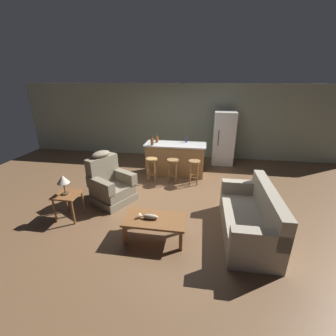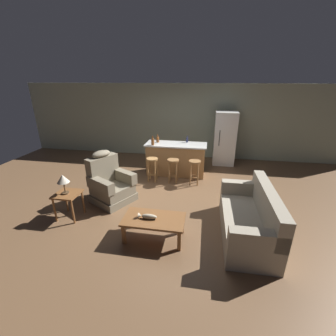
{
  "view_description": "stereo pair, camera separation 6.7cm",
  "coord_description": "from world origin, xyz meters",
  "views": [
    {
      "loc": [
        0.8,
        -5.02,
        2.73
      ],
      "look_at": [
        0.01,
        -0.1,
        0.75
      ],
      "focal_mm": 24.0,
      "sensor_mm": 36.0,
      "label": 1
    },
    {
      "loc": [
        0.87,
        -5.01,
        2.73
      ],
      "look_at": [
        0.01,
        -0.1,
        0.75
      ],
      "focal_mm": 24.0,
      "sensor_mm": 36.0,
      "label": 2
    }
  ],
  "objects": [
    {
      "name": "bar_stool_middle",
      "position": [
        0.01,
        0.72,
        0.47
      ],
      "size": [
        0.32,
        0.32,
        0.68
      ],
      "color": "olive",
      "rests_on": "ground_plane"
    },
    {
      "name": "back_wall",
      "position": [
        0.0,
        3.12,
        1.3
      ],
      "size": [
        12.0,
        0.05,
        2.6
      ],
      "color": "#9EA88E",
      "rests_on": "ground_plane"
    },
    {
      "name": "table_lamp",
      "position": [
        -1.89,
        -1.37,
        0.87
      ],
      "size": [
        0.24,
        0.24,
        0.41
      ],
      "color": "#4C3823",
      "rests_on": "end_table"
    },
    {
      "name": "refrigerator",
      "position": [
        1.48,
        2.55,
        0.88
      ],
      "size": [
        0.7,
        0.69,
        1.76
      ],
      "color": "white",
      "rests_on": "ground_plane"
    },
    {
      "name": "couch",
      "position": [
        1.76,
        -1.33,
        0.34
      ],
      "size": [
        0.86,
        1.91,
        0.94
      ],
      "rotation": [
        0.0,
        0.0,
        3.15
      ],
      "color": "#9E937F",
      "rests_on": "ground_plane"
    },
    {
      "name": "bar_stool_right",
      "position": [
        0.6,
        0.72,
        0.47
      ],
      "size": [
        0.32,
        0.32,
        0.68
      ],
      "color": "olive",
      "rests_on": "ground_plane"
    },
    {
      "name": "recliner_near_lamp",
      "position": [
        -1.31,
        -0.52,
        0.42
      ],
      "size": [
        1.14,
        1.14,
        1.2
      ],
      "rotation": [
        0.0,
        0.0,
        -0.5
      ],
      "color": "#756B56",
      "rests_on": "ground_plane"
    },
    {
      "name": "end_table",
      "position": [
        -1.86,
        -1.36,
        0.46
      ],
      "size": [
        0.48,
        0.48,
        0.56
      ],
      "color": "brown",
      "rests_on": "ground_plane"
    },
    {
      "name": "bottle_wine_dark",
      "position": [
        -0.57,
        1.44,
        1.04
      ],
      "size": [
        0.09,
        0.09,
        0.23
      ],
      "color": "brown",
      "rests_on": "kitchen_island"
    },
    {
      "name": "bottle_short_amber",
      "position": [
        0.3,
        1.58,
        1.03
      ],
      "size": [
        0.06,
        0.06,
        0.2
      ],
      "color": "#23284C",
      "rests_on": "kitchen_island"
    },
    {
      "name": "coffee_table",
      "position": [
        0.04,
        -1.72,
        0.36
      ],
      "size": [
        1.1,
        0.6,
        0.42
      ],
      "color": "brown",
      "rests_on": "ground_plane"
    },
    {
      "name": "bar_stool_left",
      "position": [
        -0.58,
        0.72,
        0.47
      ],
      "size": [
        0.32,
        0.32,
        0.68
      ],
      "color": "#A87A47",
      "rests_on": "ground_plane"
    },
    {
      "name": "bottle_tall_green",
      "position": [
        -0.65,
        1.1,
        1.05
      ],
      "size": [
        0.09,
        0.09,
        0.27
      ],
      "color": "brown",
      "rests_on": "kitchen_island"
    },
    {
      "name": "ground_plane",
      "position": [
        0.0,
        0.0,
        0.0
      ],
      "size": [
        12.0,
        12.0,
        0.0
      ],
      "color": "brown"
    },
    {
      "name": "fish_figurine",
      "position": [
        -0.07,
        -1.75,
        0.46
      ],
      "size": [
        0.34,
        0.1,
        0.1
      ],
      "color": "#4C3823",
      "rests_on": "coffee_table"
    },
    {
      "name": "kitchen_island",
      "position": [
        0.0,
        1.35,
        0.48
      ],
      "size": [
        1.8,
        0.7,
        0.95
      ],
      "color": "#9E7042",
      "rests_on": "ground_plane"
    }
  ]
}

